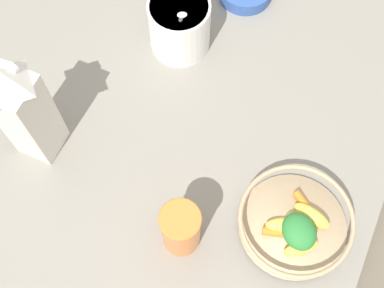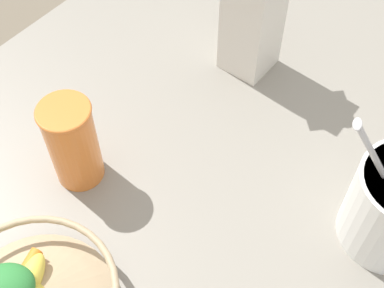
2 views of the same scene
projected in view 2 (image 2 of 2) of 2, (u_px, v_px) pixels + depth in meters
name	position (u px, v px, depth m)	size (l,w,h in m)	color
ground_plane	(270.00, 177.00, 0.89)	(6.00, 6.00, 0.00)	#665B4C
countertop	(272.00, 169.00, 0.87)	(1.11, 1.11, 0.05)	gray
drinking_cup	(72.00, 142.00, 0.78)	(0.08, 0.08, 0.15)	orange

